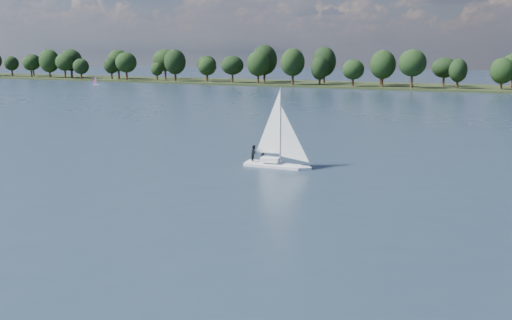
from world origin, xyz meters
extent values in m
plane|color=#233342|center=(0.00, 100.00, 0.00)|extent=(700.00, 700.00, 0.00)
cube|color=black|center=(0.00, 212.00, 0.00)|extent=(660.00, 40.00, 1.50)
cube|color=white|center=(-0.31, 47.60, 0.00)|extent=(7.62, 2.49, 0.89)
cube|color=white|center=(-0.31, 47.60, 0.89)|extent=(2.28, 1.44, 0.55)
cylinder|color=#AAAAB1|center=(-0.31, 47.60, 5.04)|extent=(0.13, 0.13, 8.85)
imported|color=black|center=(-2.10, 48.03, 1.50)|extent=(0.52, 0.73, 1.91)
imported|color=black|center=(-3.00, 47.44, 1.50)|extent=(0.86, 1.03, 1.91)
cube|color=silver|center=(-138.76, 170.07, 0.00)|extent=(3.17, 2.17, 0.47)
cylinder|color=silver|center=(-138.76, 170.07, 2.37)|extent=(0.08, 0.08, 4.21)
cube|color=#595C5F|center=(-179.26, 193.04, 0.00)|extent=(4.28, 2.65, 0.50)
camera|label=1|loc=(27.57, -12.72, 13.46)|focal=40.00mm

